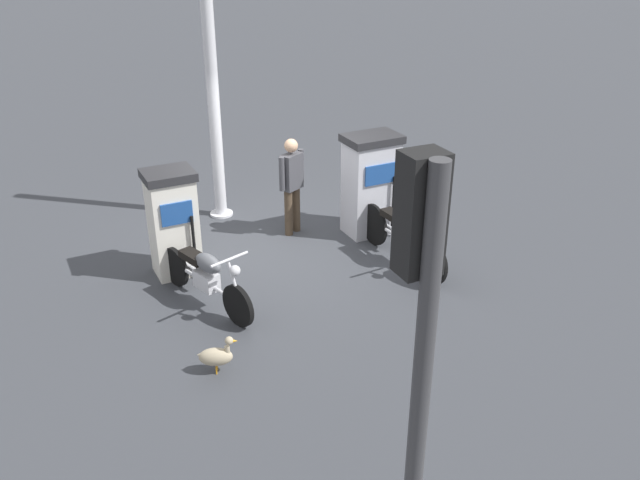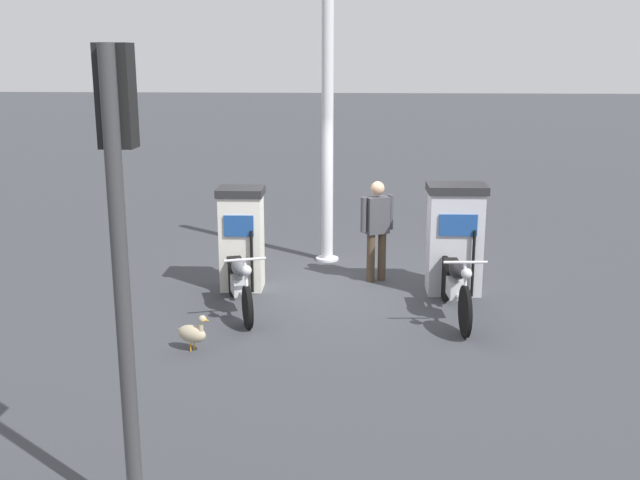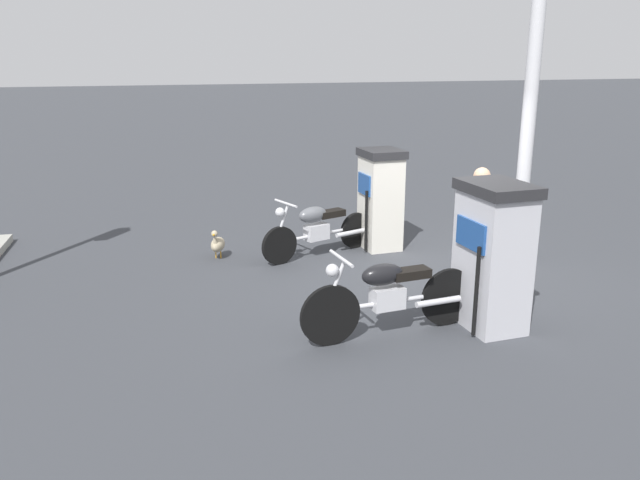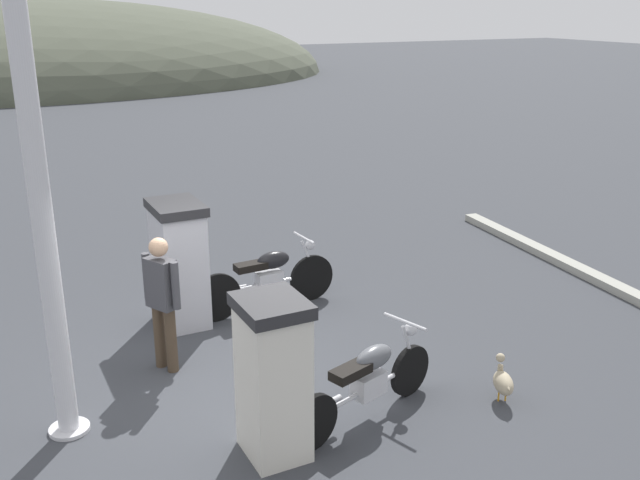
# 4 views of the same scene
# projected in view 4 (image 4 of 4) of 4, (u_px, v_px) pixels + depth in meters

# --- Properties ---
(ground_plane) EXTENTS (120.00, 120.00, 0.00)m
(ground_plane) POSITION_uv_depth(u_px,v_px,m) (217.00, 377.00, 8.18)
(ground_plane) COLOR #383A3F
(fuel_pump_near) EXTENTS (0.64, 0.71, 1.58)m
(fuel_pump_near) POSITION_uv_depth(u_px,v_px,m) (273.00, 377.00, 6.57)
(fuel_pump_near) COLOR silver
(fuel_pump_near) RESTS_ON ground
(fuel_pump_far) EXTENTS (0.67, 0.88, 1.66)m
(fuel_pump_far) POSITION_uv_depth(u_px,v_px,m) (180.00, 263.00, 9.31)
(fuel_pump_far) COLOR silver
(fuel_pump_far) RESTS_ON ground
(motorcycle_near_pump) EXTENTS (1.93, 0.81, 0.92)m
(motorcycle_near_pump) POSITION_uv_depth(u_px,v_px,m) (368.00, 379.00, 7.23)
(motorcycle_near_pump) COLOR black
(motorcycle_near_pump) RESTS_ON ground
(motorcycle_far_pump) EXTENTS (2.12, 0.56, 0.97)m
(motorcycle_far_pump) POSITION_uv_depth(u_px,v_px,m) (268.00, 276.00, 9.82)
(motorcycle_far_pump) COLOR black
(motorcycle_far_pump) RESTS_ON ground
(attendant_person) EXTENTS (0.34, 0.55, 1.61)m
(attendant_person) POSITION_uv_depth(u_px,v_px,m) (162.00, 296.00, 8.08)
(attendant_person) COLOR #473828
(attendant_person) RESTS_ON ground
(wandering_duck) EXTENTS (0.33, 0.47, 0.48)m
(wandering_duck) POSITION_uv_depth(u_px,v_px,m) (503.00, 381.00, 7.62)
(wandering_duck) COLOR tan
(wandering_duck) RESTS_ON ground
(canopy_support_pole) EXTENTS (0.40, 0.40, 4.57)m
(canopy_support_pole) POSITION_uv_depth(u_px,v_px,m) (42.00, 220.00, 6.46)
(canopy_support_pole) COLOR silver
(canopy_support_pole) RESTS_ON ground
(road_edge_kerb) EXTENTS (0.83, 7.59, 0.12)m
(road_edge_kerb) POSITION_uv_depth(u_px,v_px,m) (610.00, 284.00, 10.69)
(road_edge_kerb) COLOR #9E9E93
(road_edge_kerb) RESTS_ON ground
(distant_hill_main) EXTENTS (36.58, 25.55, 8.72)m
(distant_hill_main) POSITION_uv_depth(u_px,v_px,m) (9.00, 78.00, 39.90)
(distant_hill_main) COLOR #4C5142
(distant_hill_main) RESTS_ON ground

